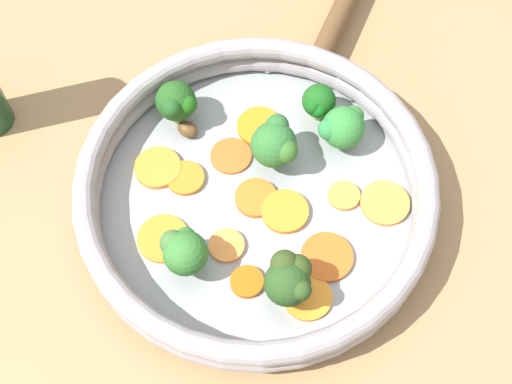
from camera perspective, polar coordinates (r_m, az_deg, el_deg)
ground_plane at (r=0.68m, az=0.00°, el=-1.00°), size 4.00×4.00×0.00m
skillet at (r=0.68m, az=0.00°, el=-0.80°), size 0.31×0.31×0.01m
skillet_rim_wall at (r=0.65m, az=0.00°, el=0.24°), size 0.33×0.33×0.04m
skillet_handle at (r=0.80m, az=7.18°, el=14.87°), size 0.19×0.10×0.02m
skillet_rivet_left at (r=0.73m, az=7.65°, el=7.55°), size 0.01×0.01×0.01m
skillet_rivet_right at (r=0.75m, az=0.94°, el=9.81°), size 0.01×0.01×0.01m
carrot_slice_0 at (r=0.69m, az=-2.02°, el=2.90°), size 0.06×0.06×0.00m
carrot_slice_1 at (r=0.68m, az=10.27°, el=-0.88°), size 0.05×0.05×0.00m
carrot_slice_2 at (r=0.63m, az=4.15°, el=-8.40°), size 0.05×0.05×0.00m
carrot_slice_3 at (r=0.67m, az=7.07°, el=-0.53°), size 0.04×0.04×0.01m
carrot_slice_4 at (r=0.66m, az=-7.44°, el=-3.70°), size 0.06×0.06×0.00m
carrot_slice_5 at (r=0.65m, az=5.69°, el=-5.19°), size 0.05×0.05×0.00m
carrot_slice_6 at (r=0.66m, az=2.34°, el=-1.57°), size 0.06×0.06×0.01m
carrot_slice_7 at (r=0.65m, az=-2.37°, el=-4.31°), size 0.04×0.04×0.01m
carrot_slice_8 at (r=0.67m, az=-0.28°, el=-0.76°), size 0.06×0.06×0.01m
carrot_slice_9 at (r=0.68m, az=-5.65°, el=1.12°), size 0.05×0.05×0.01m
carrot_slice_10 at (r=0.69m, az=-7.86°, el=1.94°), size 0.05×0.05×0.01m
carrot_slice_11 at (r=0.71m, az=0.31°, el=5.26°), size 0.05×0.05×0.00m
carrot_slice_12 at (r=0.64m, az=-0.73°, el=-7.19°), size 0.04×0.04×0.01m
broccoli_floret_0 at (r=0.69m, az=6.95°, el=5.18°), size 0.04×0.05×0.05m
broccoli_floret_1 at (r=0.62m, az=-5.80°, el=-4.71°), size 0.04×0.04×0.05m
broccoli_floret_2 at (r=0.70m, az=5.01°, el=7.14°), size 0.04×0.03×0.04m
broccoli_floret_3 at (r=0.67m, az=1.56°, el=3.88°), size 0.05×0.04×0.05m
broccoli_floret_4 at (r=0.60m, az=2.67°, el=-6.96°), size 0.05×0.04×0.05m
broccoli_floret_5 at (r=0.70m, az=-6.37°, el=7.13°), size 0.04×0.04×0.05m
mushroom_piece_0 at (r=0.71m, az=-5.50°, el=5.02°), size 0.03×0.03×0.01m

